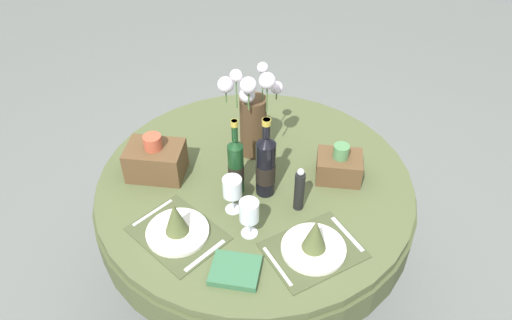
% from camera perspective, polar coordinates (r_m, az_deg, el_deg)
% --- Properties ---
extents(ground, '(8.00, 8.00, 0.00)m').
position_cam_1_polar(ground, '(2.68, -0.09, -14.10)').
color(ground, slate).
extents(dining_table, '(1.37, 1.37, 0.75)m').
position_cam_1_polar(dining_table, '(2.20, -0.11, -4.75)').
color(dining_table, '#4C5633').
rests_on(dining_table, ground).
extents(place_setting_left, '(0.43, 0.41, 0.16)m').
position_cam_1_polar(place_setting_left, '(1.89, -9.16, -7.51)').
color(place_setting_left, '#41492B').
rests_on(place_setting_left, dining_table).
extents(place_setting_right, '(0.43, 0.41, 0.16)m').
position_cam_1_polar(place_setting_right, '(1.82, 6.75, -9.41)').
color(place_setting_right, '#41492B').
rests_on(place_setting_right, dining_table).
extents(flower_vase, '(0.26, 0.17, 0.46)m').
position_cam_1_polar(flower_vase, '(2.11, -0.42, 5.21)').
color(flower_vase, '#47331E').
rests_on(flower_vase, dining_table).
extents(wine_bottle_left, '(0.07, 0.07, 0.36)m').
position_cam_1_polar(wine_bottle_left, '(1.97, -2.34, -0.72)').
color(wine_bottle_left, '#143819').
rests_on(wine_bottle_left, dining_table).
extents(wine_bottle_centre, '(0.08, 0.08, 0.37)m').
position_cam_1_polar(wine_bottle_centre, '(1.96, 1.13, -0.63)').
color(wine_bottle_centre, black).
rests_on(wine_bottle_centre, dining_table).
extents(wine_glass_left, '(0.08, 0.08, 0.16)m').
position_cam_1_polar(wine_glass_left, '(1.90, -2.76, -3.27)').
color(wine_glass_left, silver).
rests_on(wine_glass_left, dining_table).
extents(wine_glass_right, '(0.07, 0.07, 0.17)m').
position_cam_1_polar(wine_glass_right, '(1.81, -0.80, -6.03)').
color(wine_glass_right, silver).
rests_on(wine_glass_right, dining_table).
extents(pepper_mill, '(0.04, 0.04, 0.21)m').
position_cam_1_polar(pepper_mill, '(1.93, 5.04, -3.48)').
color(pepper_mill, black).
rests_on(pepper_mill, dining_table).
extents(book_on_table, '(0.18, 0.15, 0.03)m').
position_cam_1_polar(book_on_table, '(1.78, -2.41, -12.64)').
color(book_on_table, '#336642').
rests_on(book_on_table, dining_table).
extents(woven_basket_side_left, '(0.24, 0.17, 0.20)m').
position_cam_1_polar(woven_basket_side_left, '(2.13, -11.53, 0.04)').
color(woven_basket_side_left, brown).
rests_on(woven_basket_side_left, dining_table).
extents(woven_basket_side_right, '(0.19, 0.15, 0.17)m').
position_cam_1_polar(woven_basket_side_right, '(2.11, 9.59, -0.66)').
color(woven_basket_side_right, brown).
rests_on(woven_basket_side_right, dining_table).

